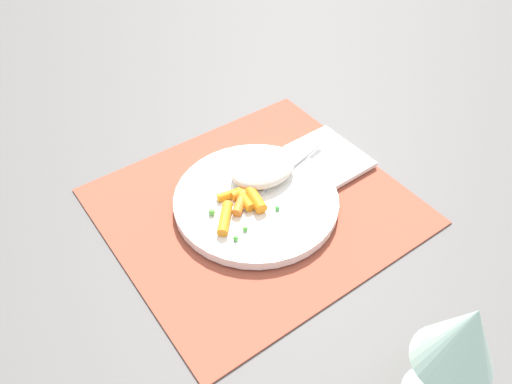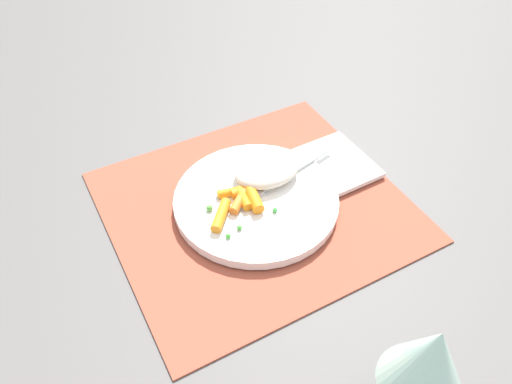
{
  "view_description": "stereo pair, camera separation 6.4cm",
  "coord_description": "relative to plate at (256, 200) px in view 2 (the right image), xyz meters",
  "views": [
    {
      "loc": [
        0.3,
        0.41,
        0.53
      ],
      "look_at": [
        0.0,
        0.0,
        0.03
      ],
      "focal_mm": 35.45,
      "sensor_mm": 36.0,
      "label": 1
    },
    {
      "loc": [
        0.24,
        0.45,
        0.53
      ],
      "look_at": [
        0.0,
        0.0,
        0.03
      ],
      "focal_mm": 35.45,
      "sensor_mm": 36.0,
      "label": 2
    }
  ],
  "objects": [
    {
      "name": "ground_plane",
      "position": [
        0.0,
        0.0,
        -0.01
      ],
      "size": [
        2.4,
        2.4,
        0.0
      ],
      "primitive_type": "plane",
      "color": "#565451"
    },
    {
      "name": "placemat",
      "position": [
        0.0,
        0.0,
        -0.01
      ],
      "size": [
        0.41,
        0.38,
        0.01
      ],
      "primitive_type": "cube",
      "color": "#9E4733",
      "rests_on": "ground_plane"
    },
    {
      "name": "plate",
      "position": [
        0.0,
        0.0,
        0.0
      ],
      "size": [
        0.24,
        0.24,
        0.01
      ],
      "primitive_type": "cylinder",
      "color": "white",
      "rests_on": "placemat"
    },
    {
      "name": "rice_mound",
      "position": [
        -0.03,
        -0.03,
        0.02
      ],
      "size": [
        0.1,
        0.08,
        0.03
      ],
      "primitive_type": "ellipsoid",
      "color": "beige",
      "rests_on": "plate"
    },
    {
      "name": "carrot_portion",
      "position": [
        0.03,
        -0.0,
        0.01
      ],
      "size": [
        0.1,
        0.07,
        0.02
      ],
      "color": "orange",
      "rests_on": "plate"
    },
    {
      "name": "pea_scatter",
      "position": [
        0.02,
        0.0,
        0.01
      ],
      "size": [
        0.09,
        0.09,
        0.01
      ],
      "color": "#57AA41",
      "rests_on": "plate"
    },
    {
      "name": "fork",
      "position": [
        -0.04,
        -0.01,
        0.01
      ],
      "size": [
        0.19,
        0.05,
        0.01
      ],
      "color": "beige",
      "rests_on": "plate"
    },
    {
      "name": "wine_glass",
      "position": [
        0.01,
        0.33,
        0.1
      ],
      "size": [
        0.08,
        0.08,
        0.17
      ],
      "color": "#B2E0CC",
      "rests_on": "ground_plane"
    },
    {
      "name": "napkin",
      "position": [
        -0.15,
        -0.01,
        -0.0
      ],
      "size": [
        0.1,
        0.12,
        0.01
      ],
      "primitive_type": "cube",
      "rotation": [
        0.0,
        0.0,
        0.02
      ],
      "color": "white",
      "rests_on": "placemat"
    }
  ]
}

